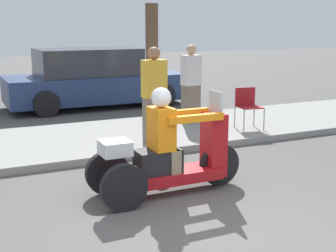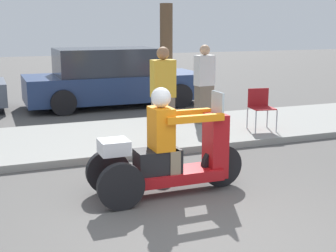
# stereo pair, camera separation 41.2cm
# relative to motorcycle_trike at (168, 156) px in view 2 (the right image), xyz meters

# --- Properties ---
(ground_plane) EXTENTS (60.00, 60.00, 0.00)m
(ground_plane) POSITION_rel_motorcycle_trike_xyz_m (-0.11, -1.52, -0.52)
(ground_plane) COLOR #565451
(sidewalk_strip) EXTENTS (28.00, 2.80, 0.12)m
(sidewalk_strip) POSITION_rel_motorcycle_trike_xyz_m (-0.11, 3.08, -0.46)
(sidewalk_strip) COLOR gray
(sidewalk_strip) RESTS_ON ground
(motorcycle_trike) EXTENTS (2.12, 0.74, 1.43)m
(motorcycle_trike) POSITION_rel_motorcycle_trike_xyz_m (0.00, 0.00, 0.00)
(motorcycle_trike) COLOR black
(motorcycle_trike) RESTS_ON ground
(spectator_with_child) EXTENTS (0.42, 0.28, 1.67)m
(spectator_with_child) POSITION_rel_motorcycle_trike_xyz_m (2.18, 3.46, 0.41)
(spectator_with_child) COLOR #726656
(spectator_with_child) RESTS_ON sidewalk_strip
(spectator_end_of_line) EXTENTS (0.41, 0.25, 1.71)m
(spectator_end_of_line) POSITION_rel_motorcycle_trike_xyz_m (0.73, 2.13, 0.43)
(spectator_end_of_line) COLOR #726656
(spectator_end_of_line) RESTS_ON sidewalk_strip
(folding_chair_curbside) EXTENTS (0.53, 0.53, 0.82)m
(folding_chair_curbside) POSITION_rel_motorcycle_trike_xyz_m (2.95, 2.46, 0.11)
(folding_chair_curbside) COLOR #A5A8AD
(folding_chair_curbside) RESTS_ON sidewalk_strip
(parked_car_lot_far) EXTENTS (4.80, 2.09, 1.58)m
(parked_car_lot_far) POSITION_rel_motorcycle_trike_xyz_m (1.05, 6.94, 0.23)
(parked_car_lot_far) COLOR navy
(parked_car_lot_far) RESTS_ON ground
(tree_trunk) EXTENTS (0.28, 0.28, 2.53)m
(tree_trunk) POSITION_rel_motorcycle_trike_xyz_m (1.61, 4.26, 0.87)
(tree_trunk) COLOR brown
(tree_trunk) RESTS_ON sidewalk_strip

